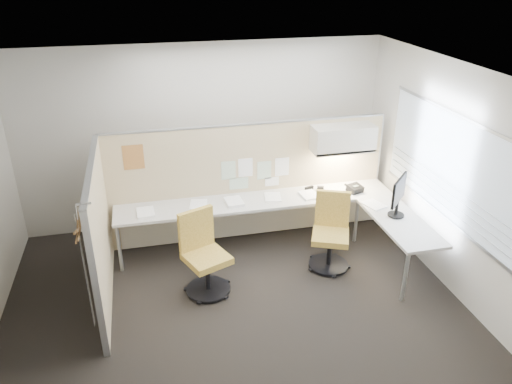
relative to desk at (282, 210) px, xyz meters
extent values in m
cube|color=black|center=(-0.93, -1.13, -0.61)|extent=(5.50, 4.50, 0.01)
cube|color=white|center=(-0.93, -1.13, 2.20)|extent=(5.50, 4.50, 0.01)
cube|color=beige|center=(-0.93, 1.12, 0.80)|extent=(5.50, 0.02, 2.80)
cube|color=beige|center=(-0.93, -3.38, 0.80)|extent=(5.50, 0.02, 2.80)
cube|color=beige|center=(1.82, -1.13, 0.80)|extent=(0.02, 4.50, 2.80)
cube|color=#9EADB8|center=(1.79, -1.13, 0.95)|extent=(0.01, 2.80, 1.30)
cube|color=beige|center=(-0.38, 0.47, 0.27)|extent=(4.10, 0.06, 1.75)
cube|color=beige|center=(-2.43, -0.63, 0.27)|extent=(0.06, 2.20, 1.75)
cube|color=beige|center=(-0.33, 0.14, 0.11)|extent=(4.00, 0.60, 0.04)
cube|color=beige|center=(1.37, -0.89, 0.11)|extent=(0.60, 1.47, 0.04)
cube|color=beige|center=(-0.33, 0.41, -0.26)|extent=(3.90, 0.02, 0.64)
cylinder|color=#A5A8AA|center=(-2.28, -0.11, -0.26)|extent=(0.05, 0.05, 0.69)
cylinder|color=#A5A8AA|center=(1.12, -1.58, -0.26)|extent=(0.05, 0.05, 0.69)
cylinder|color=#A5A8AA|center=(1.12, -0.11, -0.26)|extent=(0.05, 0.05, 0.69)
cube|color=beige|center=(0.97, 0.26, 0.91)|extent=(0.90, 0.36, 0.38)
cube|color=#FFEABF|center=(0.97, 0.26, 0.70)|extent=(0.60, 0.06, 0.02)
cube|color=#8CBF8C|center=(-0.68, 0.44, 0.50)|extent=(0.21, 0.00, 0.28)
cube|color=white|center=(-0.43, 0.44, 0.52)|extent=(0.21, 0.00, 0.28)
cube|color=#8CBF8C|center=(-0.15, 0.44, 0.45)|extent=(0.21, 0.00, 0.28)
cube|color=white|center=(0.12, 0.44, 0.48)|extent=(0.21, 0.00, 0.28)
cube|color=#8CBF8C|center=(-0.53, 0.44, 0.28)|extent=(0.28, 0.00, 0.18)
cube|color=white|center=(-0.03, 0.44, 0.26)|extent=(0.21, 0.00, 0.14)
cube|color=orange|center=(-1.98, 0.44, 0.82)|extent=(0.28, 0.00, 0.35)
cylinder|color=black|center=(-1.20, -0.84, -0.57)|extent=(0.56, 0.56, 0.03)
cylinder|color=black|center=(-1.20, -0.84, -0.35)|extent=(0.06, 0.06, 0.43)
cube|color=#EEC258|center=(-1.20, -0.84, -0.11)|extent=(0.65, 0.65, 0.09)
cube|color=#EEC258|center=(-1.29, -0.62, 0.20)|extent=(0.46, 0.24, 0.54)
cylinder|color=black|center=(0.49, -0.67, -0.57)|extent=(0.54, 0.54, 0.03)
cylinder|color=black|center=(0.49, -0.67, -0.36)|extent=(0.06, 0.06, 0.42)
cube|color=#EEC258|center=(0.49, -0.67, -0.12)|extent=(0.63, 0.63, 0.08)
cube|color=#EEC258|center=(0.58, -0.46, 0.18)|extent=(0.45, 0.24, 0.52)
cylinder|color=black|center=(1.37, -0.75, 0.14)|extent=(0.22, 0.22, 0.02)
cylinder|color=black|center=(1.37, -0.75, 0.24)|extent=(0.04, 0.04, 0.20)
cube|color=black|center=(1.37, -0.75, 0.51)|extent=(0.39, 0.40, 0.35)
cube|color=black|center=(1.37, -0.75, 0.51)|extent=(0.34, 0.35, 0.31)
cube|color=black|center=(1.14, 0.07, 0.18)|extent=(0.25, 0.24, 0.12)
cylinder|color=black|center=(1.05, 0.09, 0.21)|extent=(0.08, 0.17, 0.04)
cube|color=black|center=(0.51, 0.30, 0.15)|extent=(0.15, 0.08, 0.05)
cube|color=black|center=(0.66, 0.24, 0.16)|extent=(0.11, 0.09, 0.06)
cube|color=silver|center=(-2.43, -1.61, 1.17)|extent=(0.14, 0.02, 0.02)
cylinder|color=silver|center=(-2.50, -1.61, 1.09)|extent=(0.02, 0.02, 0.14)
cube|color=#AD7F4C|center=(-2.50, -1.61, 0.96)|extent=(0.02, 0.43, 0.12)
cube|color=#AD7F4C|center=(-2.53, -1.58, 0.92)|extent=(0.02, 0.43, 0.12)
cube|color=#9EA1A8|center=(-2.51, -1.66, 0.34)|extent=(0.01, 0.07, 1.08)
cube|color=white|center=(-1.89, 0.08, 0.14)|extent=(0.24, 0.31, 0.03)
cube|color=white|center=(-1.16, 0.17, 0.14)|extent=(0.28, 0.34, 0.02)
cube|color=white|center=(-0.67, 0.10, 0.15)|extent=(0.25, 0.31, 0.05)
cube|color=white|center=(-0.09, 0.17, 0.13)|extent=(0.28, 0.34, 0.01)
cube|color=white|center=(0.44, 0.10, 0.14)|extent=(0.26, 0.32, 0.03)
cube|color=white|center=(1.22, -0.40, 0.14)|extent=(0.31, 0.36, 0.02)
camera|label=1|loc=(-1.81, -6.06, 3.29)|focal=35.00mm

